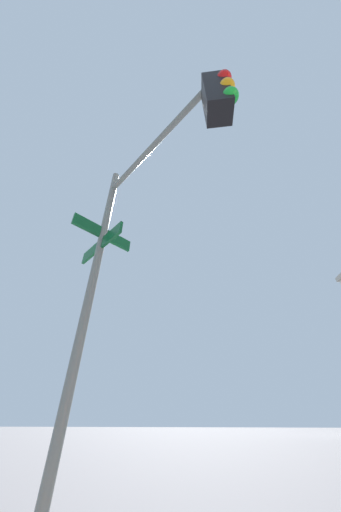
{
  "coord_description": "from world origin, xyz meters",
  "views": [
    {
      "loc": [
        -4.6,
        -5.83,
        1.23
      ],
      "look_at": [
        -7.61,
        -6.17,
        3.36
      ],
      "focal_mm": 16.25,
      "sensor_mm": 36.0,
      "label": 1
    }
  ],
  "objects": [
    {
      "name": "traffic_signal_near",
      "position": [
        -6.55,
        -6.35,
        3.59
      ],
      "size": [
        2.05,
        2.41,
        5.13
      ],
      "color": "slate",
      "rests_on": "ground_plane"
    }
  ]
}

